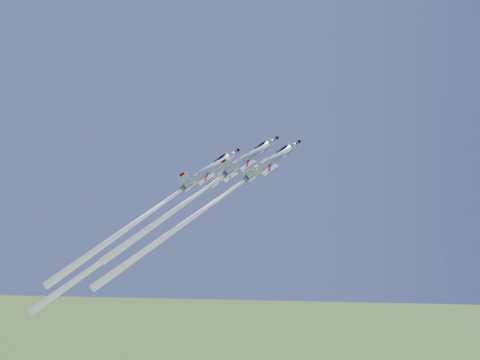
# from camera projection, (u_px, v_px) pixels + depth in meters

# --- Properties ---
(jet_lead) EXTENTS (41.23, 18.47, 38.70)m
(jet_lead) POSITION_uv_depth(u_px,v_px,m) (204.00, 209.00, 119.85)
(jet_lead) COLOR white
(jet_left) EXTENTS (45.76, 21.66, 43.70)m
(jet_left) POSITION_uv_depth(u_px,v_px,m) (153.00, 225.00, 124.21)
(jet_left) COLOR white
(jet_right) EXTENTS (33.13, 14.14, 30.64)m
(jet_right) POSITION_uv_depth(u_px,v_px,m) (197.00, 195.00, 112.12)
(jet_right) COLOR white
(jet_slot) EXTENTS (36.87, 15.98, 34.27)m
(jet_slot) POSITION_uv_depth(u_px,v_px,m) (150.00, 212.00, 115.00)
(jet_slot) COLOR white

